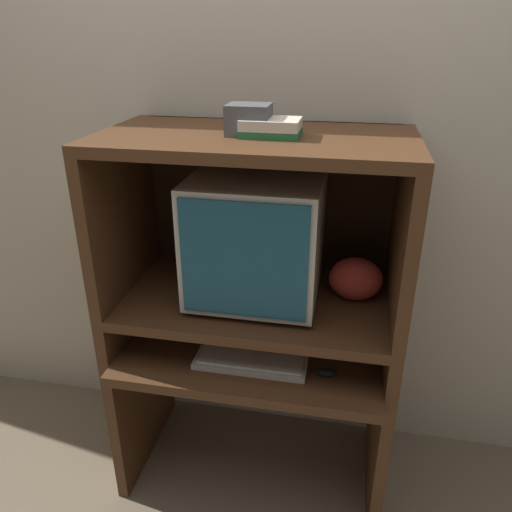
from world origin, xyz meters
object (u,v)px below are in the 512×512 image
Objects in this scene: mouse at (326,371)px; storage_box at (249,120)px; keyboard at (251,362)px; snack_bag at (356,279)px; book_stack at (271,128)px; crt_monitor at (258,236)px.

storage_box reaches higher than mouse.
snack_bag is at bearing 33.64° from keyboard.
keyboard is 5.85× the size of mouse.
keyboard is at bearing 178.72° from mouse.
storage_box is at bearing 152.07° from mouse.
storage_box is (-0.29, 0.15, 0.78)m from mouse.
book_stack reaches higher than snack_bag.
crt_monitor reaches higher than mouse.
crt_monitor is 0.51m from mouse.
book_stack is (0.05, -0.04, 0.37)m from crt_monitor.
storage_box reaches higher than crt_monitor.
mouse is 0.84m from storage_box.
keyboard is (0.01, -0.18, -0.39)m from crt_monitor.
book_stack is 1.39× the size of storage_box.
snack_bag is at bearing 72.14° from mouse.
storage_box is at bearing 102.60° from keyboard.
keyboard is at bearing -146.36° from snack_bag.
keyboard is at bearing -86.10° from crt_monitor.
crt_monitor reaches higher than snack_bag.
book_stack is at bearing -164.49° from snack_bag.
storage_box reaches higher than keyboard.
book_stack reaches higher than crt_monitor.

